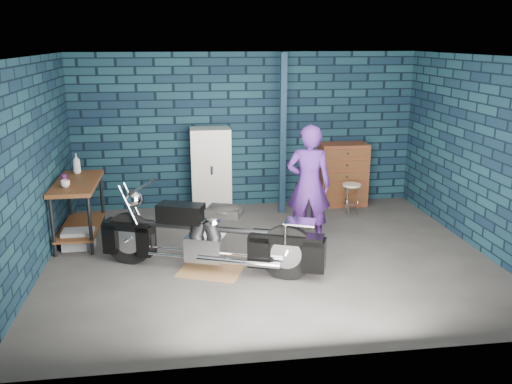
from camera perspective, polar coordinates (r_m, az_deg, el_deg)
The scene contains 14 objects.
ground at distance 7.56m, azimuth 1.34°, elevation -6.81°, with size 6.00×6.00×0.00m, color #4D4A48.
room_walls at distance 7.59m, azimuth 0.76°, elevation 8.21°, with size 6.02×5.01×2.71m.
support_post at distance 9.13m, azimuth 2.84°, elevation 5.98°, with size 0.10×0.10×2.70m, color #13283C.
workbench at distance 8.44m, azimuth -18.12°, elevation -1.91°, with size 0.60×1.40×0.91m, color brown.
drip_mat at distance 7.15m, azimuth -4.78°, elevation -8.24°, with size 0.80×0.60×0.01m, color brown.
motorcycle at distance 6.94m, azimuth -4.89°, elevation -4.10°, with size 2.51×0.68×1.11m, color black, non-canonical shape.
person at distance 7.84m, azimuth 5.57°, elevation 0.74°, with size 0.64×0.42×1.76m, color #401D6C.
storage_bin at distance 8.22m, azimuth -18.18°, elevation -4.74°, with size 0.43×0.31×0.27m, color #92949A.
locker at distance 9.39m, azimuth -4.77°, elevation 2.32°, with size 0.68×0.48×1.45m, color beige.
tool_chest at distance 9.84m, azimuth 9.13°, elevation 1.83°, with size 0.84×0.47×1.12m, color brown.
shop_stool at distance 9.32m, azimuth 9.96°, elevation -0.81°, with size 0.31×0.31×0.56m, color beige, non-canonical shape.
cup_a at distance 8.01m, azimuth -19.44°, elevation 0.82°, with size 0.13×0.13×0.10m, color beige.
mug_purple at distance 8.33m, azimuth -19.57°, elevation 1.40°, with size 0.08×0.08×0.11m, color #551860.
bottle at distance 8.78m, azimuth -18.37°, elevation 2.87°, with size 0.12×0.12×0.31m, color #92949A.
Camera 1 is at (-1.15, -6.88, 2.92)m, focal length 38.00 mm.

